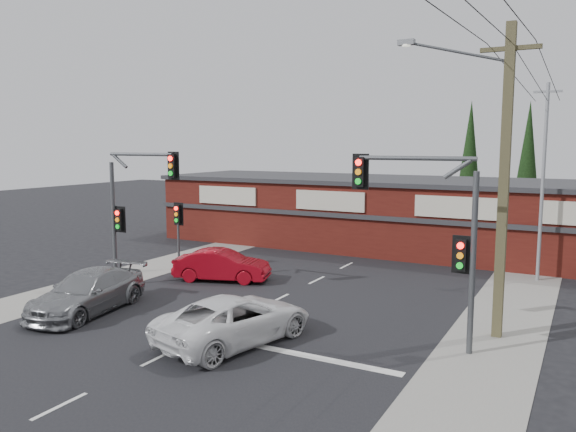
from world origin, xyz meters
The scene contains 18 objects.
ground centered at (0.00, 0.00, 0.00)m, with size 120.00×120.00×0.00m, color black.
road_strip centered at (0.00, 5.00, 0.01)m, with size 14.00×70.00×0.01m, color black.
verge_left centered at (-8.50, 5.00, 0.01)m, with size 3.00×70.00×0.02m, color gray.
verge_right centered at (8.50, 5.00, 0.01)m, with size 3.00×70.00×0.02m, color gray.
stop_line centered at (3.50, -1.50, 0.01)m, with size 6.50×0.35×0.01m, color silver.
white_suv centered at (1.23, -1.51, 0.75)m, with size 2.50×5.41×1.50m, color white.
silver_suv centered at (-5.43, -1.46, 0.77)m, with size 2.15×5.28×1.53m, color gray.
red_sedan centered at (-3.85, 5.00, 0.72)m, with size 1.53×4.38×1.44m, color #A10916.
lane_dashes centered at (0.00, 3.52, 0.01)m, with size 0.12×44.64×0.01m.
shop_building centered at (-0.99, 16.99, 2.13)m, with size 27.30×8.40×4.22m.
conifer_near centered at (3.50, 24.00, 5.48)m, with size 1.80×1.80×9.25m.
conifer_far centered at (7.00, 26.00, 5.48)m, with size 1.80×1.80×9.25m.
traffic_mast_left centered at (-6.43, 2.00, 3.93)m, with size 3.77×0.27×5.97m.
traffic_mast_right centered at (6.86, 1.00, 3.95)m, with size 3.96×0.27×5.97m.
pedestal_signal centered at (-7.20, 6.01, 2.41)m, with size 0.55×0.27×3.38m.
utility_pole centered at (8.36, 2.99, 5.40)m, with size 4.38×0.59×10.00m.
steel_pole centered at (9.00, 12.00, 4.70)m, with size 1.20×0.16×9.00m.
power_lines centered at (8.47, -2.47, 9.04)m, with size 2.01×29.00×1.22m.
Camera 1 is at (10.93, -15.88, 6.27)m, focal length 35.00 mm.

